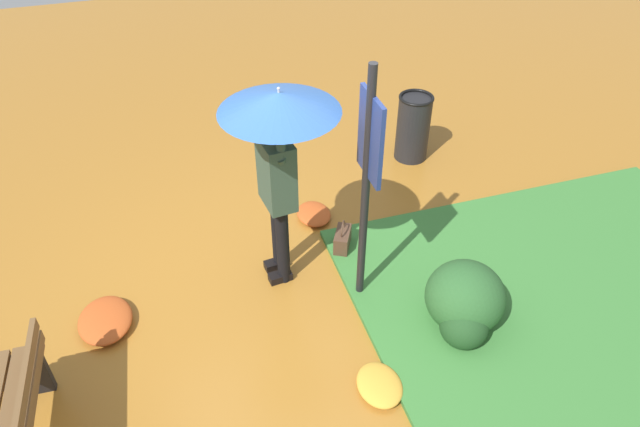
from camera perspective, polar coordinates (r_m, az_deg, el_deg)
The scene contains 10 objects.
ground_plane at distance 5.52m, azimuth -4.52°, elevation -8.02°, with size 18.00×18.00×0.00m, color #9E6623.
grass_verge at distance 5.62m, azimuth 28.67°, elevation -12.99°, with size 4.80×4.00×0.05m.
person_with_umbrella at distance 4.72m, azimuth -4.11°, elevation 7.17°, with size 0.96×0.96×2.04m.
info_sign_post at distance 4.61m, azimuth 4.73°, elevation 4.71°, with size 0.44×0.07×2.30m.
handbag at distance 5.88m, azimuth 2.20°, elevation -2.65°, with size 0.33×0.26×0.37m.
trash_bin at distance 7.21m, azimuth 9.08°, elevation 8.32°, with size 0.42×0.42×0.83m.
shrub_cluster at distance 5.21m, azimuth 13.95°, elevation -8.40°, with size 0.76×0.69×0.62m.
leaf_pile_near_person at distance 4.86m, azimuth 5.83°, elevation -16.31°, with size 0.44×0.36×0.10m.
leaf_pile_by_bench at distance 5.56m, azimuth -20.23°, elevation -9.74°, with size 0.58×0.47×0.13m.
leaf_pile_far_path at distance 6.33m, azimuth -0.61°, elevation -0.04°, with size 0.45×0.36×0.10m.
Camera 1 is at (3.73, -0.71, 4.02)m, focal length 32.78 mm.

